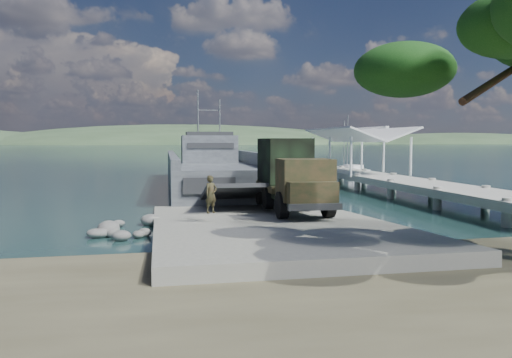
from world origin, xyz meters
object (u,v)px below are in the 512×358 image
(sailboat_near, at_px, (348,172))
(sailboat_far, at_px, (344,172))
(pier, at_px, (362,169))
(soldier, at_px, (211,203))
(landing_craft, at_px, (219,177))
(military_truck, at_px, (291,174))

(sailboat_near, height_order, sailboat_far, sailboat_near)
(pier, distance_m, sailboat_far, 14.72)
(pier, bearing_deg, sailboat_near, 72.98)
(pier, distance_m, soldier, 24.92)
(landing_craft, bearing_deg, military_truck, -85.37)
(pier, xyz_separation_m, landing_craft, (-12.35, 3.32, -0.75))
(landing_craft, relative_size, soldier, 21.04)
(pier, height_order, landing_craft, landing_craft)
(pier, relative_size, soldier, 26.32)
(sailboat_near, distance_m, sailboat_far, 0.63)
(military_truck, distance_m, sailboat_far, 34.12)
(pier, bearing_deg, sailboat_far, 74.71)
(pier, height_order, military_truck, pier)
(pier, distance_m, military_truck, 19.85)
(landing_craft, bearing_deg, sailboat_far, 34.60)
(pier, relative_size, landing_craft, 1.25)
(landing_craft, distance_m, soldier, 23.06)
(pier, height_order, sailboat_far, sailboat_far)
(military_truck, distance_m, sailboat_near, 34.63)
(sailboat_near, relative_size, sailboat_far, 1.11)
(landing_craft, distance_m, sailboat_near, 20.13)
(pier, distance_m, landing_craft, 12.81)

